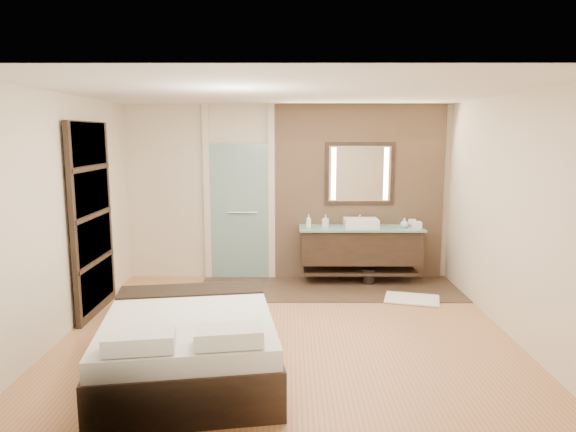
{
  "coord_description": "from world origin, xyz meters",
  "views": [
    {
      "loc": [
        0.03,
        -5.68,
        2.24
      ],
      "look_at": [
        0.01,
        0.6,
        1.24
      ],
      "focal_mm": 32.0,
      "sensor_mm": 36.0,
      "label": 1
    }
  ],
  "objects_px": {
    "vanity": "(360,246)",
    "bed": "(190,344)",
    "mirror_unit": "(360,174)",
    "waste_bin": "(368,276)"
  },
  "relations": [
    {
      "from": "vanity",
      "to": "bed",
      "type": "relative_size",
      "value": 0.86
    },
    {
      "from": "vanity",
      "to": "mirror_unit",
      "type": "bearing_deg",
      "value": 90.0
    },
    {
      "from": "waste_bin",
      "to": "mirror_unit",
      "type": "bearing_deg",
      "value": 111.97
    },
    {
      "from": "mirror_unit",
      "to": "bed",
      "type": "xyz_separation_m",
      "value": [
        -2.01,
        -3.3,
        -1.34
      ]
    },
    {
      "from": "vanity",
      "to": "mirror_unit",
      "type": "distance_m",
      "value": 1.1
    },
    {
      "from": "mirror_unit",
      "to": "bed",
      "type": "distance_m",
      "value": 4.09
    },
    {
      "from": "waste_bin",
      "to": "vanity",
      "type": "bearing_deg",
      "value": 151.19
    },
    {
      "from": "mirror_unit",
      "to": "bed",
      "type": "relative_size",
      "value": 0.49
    },
    {
      "from": "vanity",
      "to": "waste_bin",
      "type": "xyz_separation_m",
      "value": [
        0.12,
        -0.07,
        -0.46
      ]
    },
    {
      "from": "vanity",
      "to": "waste_bin",
      "type": "height_order",
      "value": "vanity"
    }
  ]
}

